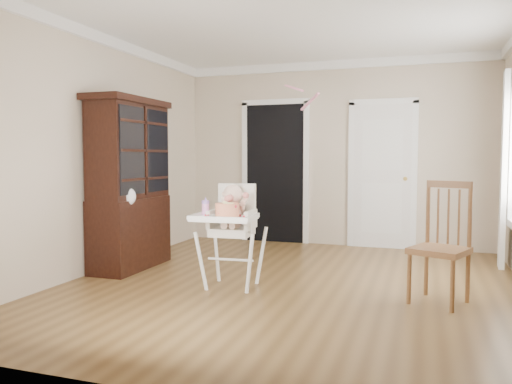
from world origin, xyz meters
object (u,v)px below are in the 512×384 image
(sippy_cup, at_px, (206,207))
(china_cabinet, at_px, (130,184))
(high_chair, at_px, (232,222))
(dining_chair, at_px, (441,246))
(cake, at_px, (227,210))

(sippy_cup, relative_size, china_cabinet, 0.09)
(high_chair, relative_size, dining_chair, 0.97)
(high_chair, height_order, china_cabinet, china_cabinet)
(high_chair, height_order, cake, high_chair)
(cake, distance_m, sippy_cup, 0.29)
(high_chair, height_order, dining_chair, dining_chair)
(sippy_cup, distance_m, china_cabinet, 1.35)
(cake, height_order, dining_chair, dining_chair)
(sippy_cup, height_order, dining_chair, dining_chair)
(high_chair, distance_m, sippy_cup, 0.31)
(cake, bearing_deg, high_chair, 101.22)
(china_cabinet, xyz_separation_m, dining_chair, (3.41, -0.33, -0.48))
(high_chair, distance_m, china_cabinet, 1.55)
(high_chair, relative_size, cake, 3.60)
(cake, xyz_separation_m, sippy_cup, (-0.27, 0.10, 0.01))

